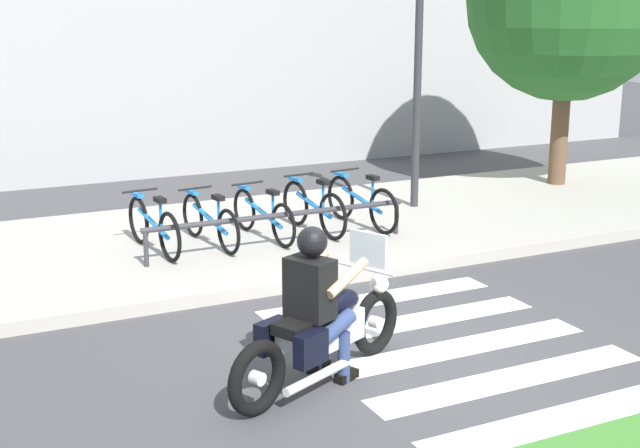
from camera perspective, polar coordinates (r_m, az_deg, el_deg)
ground_plane at (r=8.27m, az=5.54°, el=-8.82°), size 48.00×48.00×0.00m
sidewalk at (r=12.00m, az=-5.44°, el=-1.03°), size 24.00×4.40×0.15m
crosswalk_stripe_0 at (r=7.45m, az=16.24°, el=-12.04°), size 2.80×0.40×0.01m
crosswalk_stripe_1 at (r=8.00m, az=12.38°, el=-9.91°), size 2.80×0.40×0.01m
crosswalk_stripe_2 at (r=8.58m, az=9.06°, el=-8.02°), size 2.80×0.40×0.01m
crosswalk_stripe_3 at (r=9.20m, az=6.20°, el=-6.36°), size 2.80×0.40×0.01m
crosswalk_stripe_4 at (r=9.84m, az=3.73°, el=-4.90°), size 2.80×0.40×0.01m
motorcycle at (r=7.61m, az=0.15°, el=-7.14°), size 2.10×1.09×1.22m
rider at (r=7.42m, az=-0.25°, el=-4.68°), size 0.76×0.70×1.44m
bicycle_0 at (r=11.18m, az=-10.90°, el=-0.13°), size 0.48×1.63×0.76m
bicycle_1 at (r=11.40m, az=-7.26°, el=0.20°), size 0.48×1.63×0.72m
bicycle_2 at (r=11.65m, az=-3.77°, el=0.60°), size 0.48×1.65×0.72m
bicycle_3 at (r=11.94m, az=-0.43°, el=1.08°), size 0.48×1.59×0.78m
bicycle_4 at (r=12.27m, az=2.73°, el=1.43°), size 0.48×1.68×0.78m
bike_rack at (r=11.13m, az=-2.69°, el=0.40°), size 3.60×0.07×0.49m
street_lamp at (r=13.35m, az=6.47°, el=10.69°), size 0.28×0.28×3.94m
tree_near_rack at (r=15.57m, az=16.03°, el=14.00°), size 3.42×3.42×5.02m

